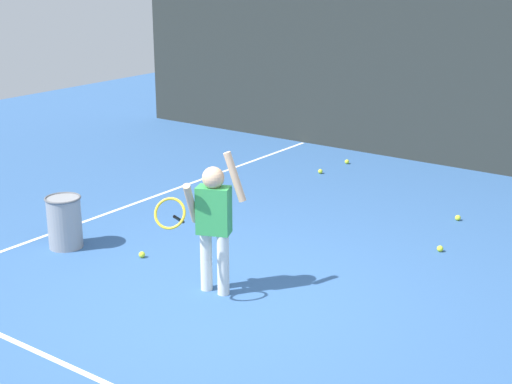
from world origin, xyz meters
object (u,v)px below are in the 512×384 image
Objects in this scene: tennis_ball_1 at (440,249)px; tennis_ball_4 at (320,171)px; tennis_ball_0 at (347,162)px; tennis_ball_2 at (458,218)px; ball_hopper at (65,222)px; tennis_player at (212,218)px; tennis_ball_5 at (142,255)px.

tennis_ball_1 is 3.14m from tennis_ball_4.
tennis_ball_0 is 0.68m from tennis_ball_4.
tennis_ball_4 is at bearing 162.17° from tennis_ball_2.
ball_hopper is at bearing -133.35° from tennis_ball_2.
tennis_player reaches higher than tennis_ball_4.
tennis_ball_1 is at bearing 36.83° from tennis_player.
tennis_ball_2 and tennis_ball_5 have the same top height.
tennis_ball_5 is (0.87, 0.26, -0.26)m from ball_hopper.
ball_hopper reaches higher than tennis_ball_5.
tennis_player reaches higher than ball_hopper.
tennis_player is 2.64m from tennis_ball_1.
tennis_ball_5 is at bearing -126.34° from tennis_ball_2.
tennis_ball_0 is 4.45m from tennis_ball_5.
tennis_ball_0 is (0.79, 4.71, -0.26)m from ball_hopper.
ball_hopper is 8.52× the size of tennis_ball_5.
tennis_ball_4 is (-2.35, 0.76, 0.00)m from tennis_ball_2.
tennis_player reaches higher than tennis_ball_2.
tennis_ball_2 is 1.00× the size of tennis_ball_5.
ball_hopper is 8.52× the size of tennis_ball_1.
tennis_ball_5 is at bearing 16.45° from ball_hopper.
ball_hopper is 8.52× the size of tennis_ball_2.
tennis_ball_1 is 3.13m from tennis_ball_5.
ball_hopper is at bearing -99.48° from tennis_ball_0.
tennis_ball_2 is at bearing 53.66° from tennis_ball_5.
tennis_ball_0 is (-1.21, 4.67, -0.69)m from tennis_player.
tennis_ball_0 is at bearing 85.86° from tennis_ball_4.
tennis_player is 20.46× the size of tennis_ball_4.
tennis_ball_4 is at bearing 85.28° from tennis_player.
tennis_ball_5 is (-2.43, -1.97, 0.00)m from tennis_ball_1.
tennis_ball_1 is at bearing -35.06° from tennis_ball_4.
tennis_ball_2 is at bearing -17.83° from tennis_ball_4.
tennis_ball_4 is at bearing -94.14° from tennis_ball_0.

